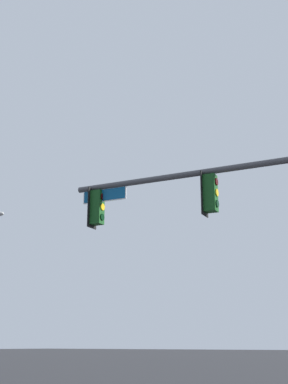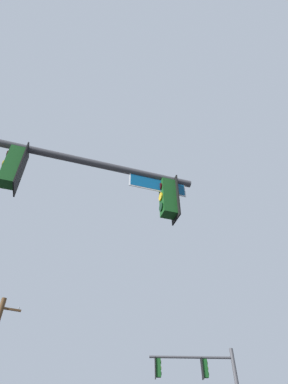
% 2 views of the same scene
% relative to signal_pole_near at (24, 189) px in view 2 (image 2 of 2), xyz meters
% --- Properties ---
extents(signal_pole_near, '(6.92, 1.48, 7.48)m').
position_rel_signal_pole_near_xyz_m(signal_pole_near, '(0.00, 0.00, 0.00)').
color(signal_pole_near, '#47474C').
rests_on(signal_pole_near, ground_plane).
extents(signal_pole_far, '(5.96, 0.76, 6.71)m').
position_rel_signal_pole_near_xyz_m(signal_pole_far, '(9.36, 17.35, -1.12)').
color(signal_pole_far, '#47474C').
rests_on(signal_pole_far, ground_plane).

